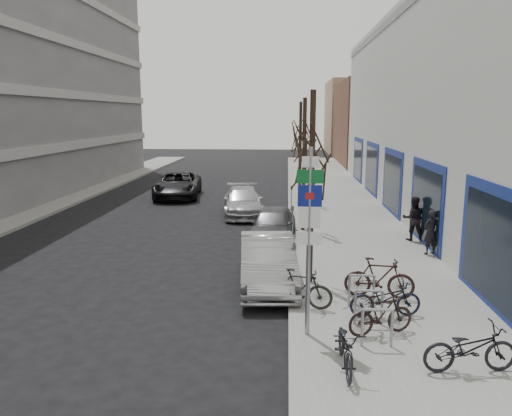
# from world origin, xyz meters

# --- Properties ---
(ground) EXTENTS (120.00, 120.00, 0.00)m
(ground) POSITION_xyz_m (0.00, 0.00, 0.00)
(ground) COLOR black
(ground) RESTS_ON ground
(sidewalk_east) EXTENTS (5.00, 70.00, 0.15)m
(sidewalk_east) POSITION_xyz_m (4.50, 10.00, 0.07)
(sidewalk_east) COLOR slate
(sidewalk_east) RESTS_ON ground
(brick_building_far) EXTENTS (12.00, 14.00, 8.00)m
(brick_building_far) POSITION_xyz_m (13.00, 40.00, 4.00)
(brick_building_far) COLOR brown
(brick_building_far) RESTS_ON ground
(tan_building_far) EXTENTS (13.00, 12.00, 9.00)m
(tan_building_far) POSITION_xyz_m (13.50, 55.00, 4.50)
(tan_building_far) COLOR #937A5B
(tan_building_far) RESTS_ON ground
(highway_sign_pole) EXTENTS (0.55, 0.10, 4.20)m
(highway_sign_pole) POSITION_xyz_m (2.40, -0.01, 2.46)
(highway_sign_pole) COLOR gray
(highway_sign_pole) RESTS_ON ground
(bike_rack) EXTENTS (0.66, 2.26, 0.83)m
(bike_rack) POSITION_xyz_m (3.80, 0.60, 0.66)
(bike_rack) COLOR gray
(bike_rack) RESTS_ON sidewalk_east
(tree_near) EXTENTS (1.80, 1.80, 5.50)m
(tree_near) POSITION_xyz_m (2.60, 3.50, 4.10)
(tree_near) COLOR black
(tree_near) RESTS_ON ground
(tree_mid) EXTENTS (1.80, 1.80, 5.50)m
(tree_mid) POSITION_xyz_m (2.60, 10.00, 4.10)
(tree_mid) COLOR black
(tree_mid) RESTS_ON ground
(tree_far) EXTENTS (1.80, 1.80, 5.50)m
(tree_far) POSITION_xyz_m (2.60, 16.50, 4.10)
(tree_far) COLOR black
(tree_far) RESTS_ON ground
(meter_front) EXTENTS (0.10, 0.08, 1.27)m
(meter_front) POSITION_xyz_m (2.15, 3.00, 0.92)
(meter_front) COLOR gray
(meter_front) RESTS_ON sidewalk_east
(meter_mid) EXTENTS (0.10, 0.08, 1.27)m
(meter_mid) POSITION_xyz_m (2.15, 8.50, 0.92)
(meter_mid) COLOR gray
(meter_mid) RESTS_ON sidewalk_east
(meter_back) EXTENTS (0.10, 0.08, 1.27)m
(meter_back) POSITION_xyz_m (2.15, 14.00, 0.92)
(meter_back) COLOR gray
(meter_back) RESTS_ON sidewalk_east
(bike_near_left) EXTENTS (0.53, 1.66, 1.01)m
(bike_near_left) POSITION_xyz_m (3.06, -1.44, 0.65)
(bike_near_left) COLOR black
(bike_near_left) RESTS_ON sidewalk_east
(bike_near_right) EXTENTS (1.60, 0.94, 0.93)m
(bike_near_right) POSITION_xyz_m (3.98, 0.08, 0.62)
(bike_near_right) COLOR black
(bike_near_right) RESTS_ON sidewalk_east
(bike_mid_curb) EXTENTS (1.76, 0.75, 1.04)m
(bike_mid_curb) POSITION_xyz_m (4.27, 1.09, 0.67)
(bike_mid_curb) COLOR black
(bike_mid_curb) RESTS_ON sidewalk_east
(bike_mid_inner) EXTENTS (1.71, 0.87, 1.00)m
(bike_mid_inner) POSITION_xyz_m (2.28, 1.52, 0.65)
(bike_mid_inner) COLOR black
(bike_mid_inner) RESTS_ON sidewalk_east
(bike_far_curb) EXTENTS (1.81, 0.74, 1.08)m
(bike_far_curb) POSITION_xyz_m (5.33, -1.42, 0.69)
(bike_far_curb) COLOR black
(bike_far_curb) RESTS_ON sidewalk_east
(bike_far_inner) EXTENTS (1.87, 0.81, 1.10)m
(bike_far_inner) POSITION_xyz_m (4.34, 2.30, 0.70)
(bike_far_inner) COLOR black
(bike_far_inner) RESTS_ON sidewalk_east
(parked_car_front) EXTENTS (1.88, 4.45, 1.43)m
(parked_car_front) POSITION_xyz_m (1.40, 3.46, 0.71)
(parked_car_front) COLOR #9C9CA1
(parked_car_front) RESTS_ON ground
(parked_car_mid) EXTENTS (1.94, 4.10, 1.35)m
(parked_car_mid) POSITION_xyz_m (1.40, 8.47, 0.68)
(parked_car_mid) COLOR #454549
(parked_car_mid) RESTS_ON ground
(parked_car_back) EXTENTS (2.41, 4.79, 1.33)m
(parked_car_back) POSITION_xyz_m (-0.20, 13.62, 0.67)
(parked_car_back) COLOR #A5A6AA
(parked_car_back) RESTS_ON ground
(lane_car) EXTENTS (3.03, 5.63, 1.50)m
(lane_car) POSITION_xyz_m (-4.52, 18.67, 0.75)
(lane_car) COLOR black
(lane_car) RESTS_ON ground
(pedestrian_near) EXTENTS (0.67, 0.59, 1.54)m
(pedestrian_near) POSITION_xyz_m (6.80, 6.57, 0.92)
(pedestrian_near) COLOR black
(pedestrian_near) RESTS_ON sidewalk_east
(pedestrian_far) EXTENTS (0.65, 0.46, 1.70)m
(pedestrian_far) POSITION_xyz_m (6.69, 8.52, 1.00)
(pedestrian_far) COLOR black
(pedestrian_far) RESTS_ON sidewalk_east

